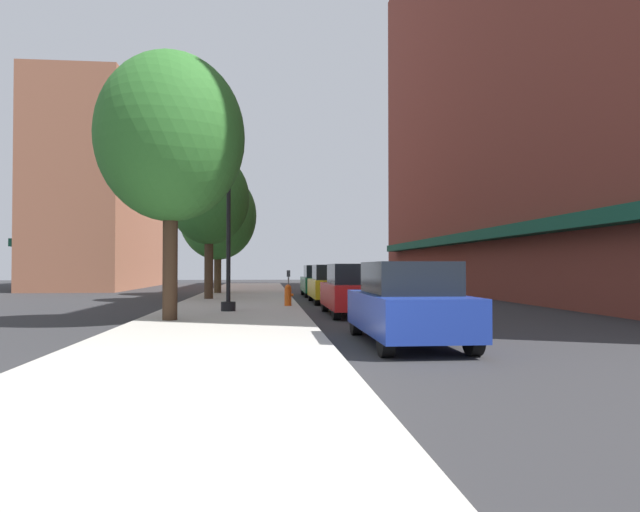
{
  "coord_description": "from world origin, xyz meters",
  "views": [
    {
      "loc": [
        1.16,
        -7.16,
        1.55
      ],
      "look_at": [
        3.51,
        17.32,
        2.05
      ],
      "focal_mm": 31.56,
      "sensor_mm": 36.0,
      "label": 1
    }
  ],
  "objects_px": {
    "lamppost": "(229,217)",
    "fire_hydrant": "(288,295)",
    "car_yellow": "(332,284)",
    "car_green": "(319,281)",
    "tree_far": "(209,199)",
    "car_red": "(354,290)",
    "tree_mid": "(171,138)",
    "car_blue": "(407,304)",
    "tree_near": "(218,216)",
    "parking_meter_near": "(288,282)"
  },
  "relations": [
    {
      "from": "lamppost",
      "to": "fire_hydrant",
      "type": "bearing_deg",
      "value": 48.42
    },
    {
      "from": "car_yellow",
      "to": "car_green",
      "type": "height_order",
      "value": "same"
    },
    {
      "from": "lamppost",
      "to": "car_yellow",
      "type": "relative_size",
      "value": 1.37
    },
    {
      "from": "car_yellow",
      "to": "car_green",
      "type": "distance_m",
      "value": 5.69
    },
    {
      "from": "tree_far",
      "to": "car_red",
      "type": "bearing_deg",
      "value": -55.83
    },
    {
      "from": "tree_far",
      "to": "car_yellow",
      "type": "bearing_deg",
      "value": -17.87
    },
    {
      "from": "lamppost",
      "to": "tree_mid",
      "type": "distance_m",
      "value": 3.82
    },
    {
      "from": "lamppost",
      "to": "fire_hydrant",
      "type": "relative_size",
      "value": 7.47
    },
    {
      "from": "lamppost",
      "to": "car_red",
      "type": "relative_size",
      "value": 1.37
    },
    {
      "from": "tree_far",
      "to": "fire_hydrant",
      "type": "bearing_deg",
      "value": -55.94
    },
    {
      "from": "lamppost",
      "to": "car_blue",
      "type": "xyz_separation_m",
      "value": [
        4.08,
        -7.51,
        -2.39
      ]
    },
    {
      "from": "tree_near",
      "to": "car_green",
      "type": "xyz_separation_m",
      "value": [
        5.55,
        -1.99,
        -3.64
      ]
    },
    {
      "from": "parking_meter_near",
      "to": "tree_mid",
      "type": "xyz_separation_m",
      "value": [
        -3.49,
        -6.92,
        4.14
      ]
    },
    {
      "from": "fire_hydrant",
      "to": "car_red",
      "type": "height_order",
      "value": "car_red"
    },
    {
      "from": "parking_meter_near",
      "to": "tree_far",
      "type": "bearing_deg",
      "value": 135.18
    },
    {
      "from": "lamppost",
      "to": "car_blue",
      "type": "distance_m",
      "value": 8.88
    },
    {
      "from": "tree_mid",
      "to": "car_red",
      "type": "distance_m",
      "value": 7.32
    },
    {
      "from": "car_green",
      "to": "parking_meter_near",
      "type": "bearing_deg",
      "value": -105.88
    },
    {
      "from": "fire_hydrant",
      "to": "tree_far",
      "type": "xyz_separation_m",
      "value": [
        -3.42,
        5.07,
        4.16
      ]
    },
    {
      "from": "parking_meter_near",
      "to": "car_red",
      "type": "xyz_separation_m",
      "value": [
        1.95,
        -4.55,
        -0.14
      ]
    },
    {
      "from": "car_yellow",
      "to": "car_green",
      "type": "bearing_deg",
      "value": 89.39
    },
    {
      "from": "parking_meter_near",
      "to": "car_blue",
      "type": "bearing_deg",
      "value": -80.3
    },
    {
      "from": "tree_far",
      "to": "car_red",
      "type": "xyz_separation_m",
      "value": [
        5.45,
        -8.03,
        -3.87
      ]
    },
    {
      "from": "parking_meter_near",
      "to": "car_green",
      "type": "bearing_deg",
      "value": 75.25
    },
    {
      "from": "fire_hydrant",
      "to": "car_yellow",
      "type": "relative_size",
      "value": 0.18
    },
    {
      "from": "tree_far",
      "to": "car_blue",
      "type": "relative_size",
      "value": 1.56
    },
    {
      "from": "lamppost",
      "to": "car_green",
      "type": "xyz_separation_m",
      "value": [
        4.08,
        11.3,
        -2.39
      ]
    },
    {
      "from": "car_blue",
      "to": "car_yellow",
      "type": "bearing_deg",
      "value": 88.06
    },
    {
      "from": "tree_mid",
      "to": "car_red",
      "type": "bearing_deg",
      "value": 23.55
    },
    {
      "from": "tree_mid",
      "to": "car_green",
      "type": "bearing_deg",
      "value": 69.2
    },
    {
      "from": "fire_hydrant",
      "to": "parking_meter_near",
      "type": "relative_size",
      "value": 0.6
    },
    {
      "from": "tree_mid",
      "to": "car_yellow",
      "type": "bearing_deg",
      "value": 57.8
    },
    {
      "from": "lamppost",
      "to": "tree_near",
      "type": "relative_size",
      "value": 0.86
    },
    {
      "from": "lamppost",
      "to": "car_red",
      "type": "height_order",
      "value": "lamppost"
    },
    {
      "from": "tree_near",
      "to": "car_green",
      "type": "bearing_deg",
      "value": -19.75
    },
    {
      "from": "car_blue",
      "to": "car_green",
      "type": "xyz_separation_m",
      "value": [
        0.0,
        18.82,
        0.0
      ]
    },
    {
      "from": "tree_far",
      "to": "car_red",
      "type": "relative_size",
      "value": 1.56
    },
    {
      "from": "tree_far",
      "to": "car_yellow",
      "type": "xyz_separation_m",
      "value": [
        5.45,
        -1.76,
        -3.87
      ]
    },
    {
      "from": "fire_hydrant",
      "to": "parking_meter_near",
      "type": "distance_m",
      "value": 1.65
    },
    {
      "from": "car_green",
      "to": "tree_far",
      "type": "bearing_deg",
      "value": -145.35
    },
    {
      "from": "parking_meter_near",
      "to": "car_yellow",
      "type": "height_order",
      "value": "car_yellow"
    },
    {
      "from": "lamppost",
      "to": "car_green",
      "type": "height_order",
      "value": "lamppost"
    },
    {
      "from": "fire_hydrant",
      "to": "tree_far",
      "type": "height_order",
      "value": "tree_far"
    },
    {
      "from": "tree_near",
      "to": "tree_mid",
      "type": "bearing_deg",
      "value": -89.62
    },
    {
      "from": "lamppost",
      "to": "tree_far",
      "type": "bearing_deg",
      "value": 100.57
    },
    {
      "from": "car_blue",
      "to": "car_green",
      "type": "relative_size",
      "value": 1.0
    },
    {
      "from": "car_red",
      "to": "car_blue",
      "type": "bearing_deg",
      "value": -91.71
    },
    {
      "from": "tree_far",
      "to": "car_green",
      "type": "bearing_deg",
      "value": 35.78
    },
    {
      "from": "tree_mid",
      "to": "car_green",
      "type": "relative_size",
      "value": 1.7
    },
    {
      "from": "fire_hydrant",
      "to": "tree_mid",
      "type": "height_order",
      "value": "tree_mid"
    }
  ]
}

